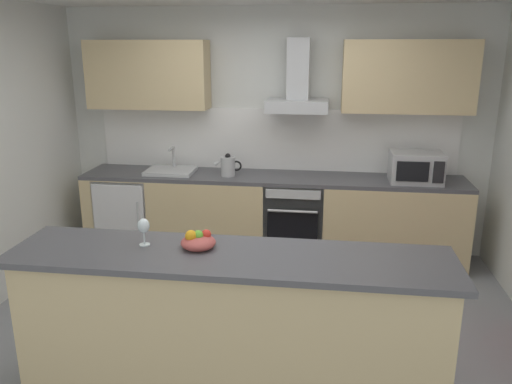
{
  "coord_description": "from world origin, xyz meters",
  "views": [
    {
      "loc": [
        0.54,
        -3.53,
        2.2
      ],
      "look_at": [
        -0.0,
        0.44,
        1.05
      ],
      "focal_mm": 35.82,
      "sensor_mm": 36.0,
      "label": 1
    }
  ],
  "objects_px": {
    "oven": "(294,218)",
    "wine_glass": "(144,227)",
    "kettle": "(228,166)",
    "microwave": "(416,167)",
    "sink": "(171,170)",
    "refrigerator": "(129,214)",
    "fruit_bowl": "(198,241)",
    "range_hood": "(298,89)"
  },
  "relations": [
    {
      "from": "oven",
      "to": "range_hood",
      "type": "height_order",
      "value": "range_hood"
    },
    {
      "from": "refrigerator",
      "to": "fruit_bowl",
      "type": "relative_size",
      "value": 3.86
    },
    {
      "from": "microwave",
      "to": "sink",
      "type": "height_order",
      "value": "microwave"
    },
    {
      "from": "kettle",
      "to": "fruit_bowl",
      "type": "distance_m",
      "value": 2.16
    },
    {
      "from": "oven",
      "to": "wine_glass",
      "type": "distance_m",
      "value": 2.42
    },
    {
      "from": "oven",
      "to": "sink",
      "type": "bearing_deg",
      "value": 179.52
    },
    {
      "from": "oven",
      "to": "fruit_bowl",
      "type": "distance_m",
      "value": 2.31
    },
    {
      "from": "sink",
      "to": "range_hood",
      "type": "relative_size",
      "value": 0.69
    },
    {
      "from": "microwave",
      "to": "range_hood",
      "type": "bearing_deg",
      "value": 172.45
    },
    {
      "from": "oven",
      "to": "fruit_bowl",
      "type": "bearing_deg",
      "value": -102.15
    },
    {
      "from": "kettle",
      "to": "wine_glass",
      "type": "bearing_deg",
      "value": -93.35
    },
    {
      "from": "refrigerator",
      "to": "wine_glass",
      "type": "height_order",
      "value": "wine_glass"
    },
    {
      "from": "sink",
      "to": "kettle",
      "type": "relative_size",
      "value": 1.73
    },
    {
      "from": "fruit_bowl",
      "to": "wine_glass",
      "type": "bearing_deg",
      "value": -179.52
    },
    {
      "from": "wine_glass",
      "to": "fruit_bowl",
      "type": "relative_size",
      "value": 0.81
    },
    {
      "from": "oven",
      "to": "wine_glass",
      "type": "bearing_deg",
      "value": -110.52
    },
    {
      "from": "refrigerator",
      "to": "kettle",
      "type": "distance_m",
      "value": 1.26
    },
    {
      "from": "fruit_bowl",
      "to": "oven",
      "type": "bearing_deg",
      "value": 77.85
    },
    {
      "from": "refrigerator",
      "to": "microwave",
      "type": "height_order",
      "value": "microwave"
    },
    {
      "from": "refrigerator",
      "to": "kettle",
      "type": "relative_size",
      "value": 2.94
    },
    {
      "from": "microwave",
      "to": "fruit_bowl",
      "type": "distance_m",
      "value": 2.72
    },
    {
      "from": "range_hood",
      "to": "fruit_bowl",
      "type": "relative_size",
      "value": 3.27
    },
    {
      "from": "range_hood",
      "to": "kettle",
      "type": "bearing_deg",
      "value": -166.75
    },
    {
      "from": "refrigerator",
      "to": "microwave",
      "type": "xyz_separation_m",
      "value": [
        3.0,
        -0.03,
        0.62
      ]
    },
    {
      "from": "refrigerator",
      "to": "sink",
      "type": "bearing_deg",
      "value": 1.59
    },
    {
      "from": "microwave",
      "to": "refrigerator",
      "type": "bearing_deg",
      "value": 179.52
    },
    {
      "from": "refrigerator",
      "to": "fruit_bowl",
      "type": "bearing_deg",
      "value": -58.36
    },
    {
      "from": "refrigerator",
      "to": "oven",
      "type": "bearing_deg",
      "value": 0.09
    },
    {
      "from": "microwave",
      "to": "oven",
      "type": "bearing_deg",
      "value": 178.66
    },
    {
      "from": "sink",
      "to": "range_hood",
      "type": "xyz_separation_m",
      "value": [
        1.32,
        0.12,
        0.86
      ]
    },
    {
      "from": "fruit_bowl",
      "to": "refrigerator",
      "type": "bearing_deg",
      "value": 121.64
    },
    {
      "from": "kettle",
      "to": "sink",
      "type": "bearing_deg",
      "value": 175.93
    },
    {
      "from": "range_hood",
      "to": "wine_glass",
      "type": "xyz_separation_m",
      "value": [
        -0.82,
        -2.32,
        -0.68
      ]
    },
    {
      "from": "kettle",
      "to": "range_hood",
      "type": "bearing_deg",
      "value": 13.25
    },
    {
      "from": "kettle",
      "to": "fruit_bowl",
      "type": "relative_size",
      "value": 1.31
    },
    {
      "from": "refrigerator",
      "to": "fruit_bowl",
      "type": "xyz_separation_m",
      "value": [
        1.35,
        -2.18,
        0.6
      ]
    },
    {
      "from": "microwave",
      "to": "range_hood",
      "type": "xyz_separation_m",
      "value": [
        -1.19,
        0.16,
        0.74
      ]
    },
    {
      "from": "refrigerator",
      "to": "range_hood",
      "type": "distance_m",
      "value": 2.27
    },
    {
      "from": "refrigerator",
      "to": "range_hood",
      "type": "xyz_separation_m",
      "value": [
        1.82,
        0.13,
        1.36
      ]
    },
    {
      "from": "oven",
      "to": "wine_glass",
      "type": "xyz_separation_m",
      "value": [
        -0.82,
        -2.19,
        0.64
      ]
    },
    {
      "from": "kettle",
      "to": "microwave",
      "type": "bearing_deg",
      "value": 0.18
    },
    {
      "from": "refrigerator",
      "to": "range_hood",
      "type": "height_order",
      "value": "range_hood"
    }
  ]
}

